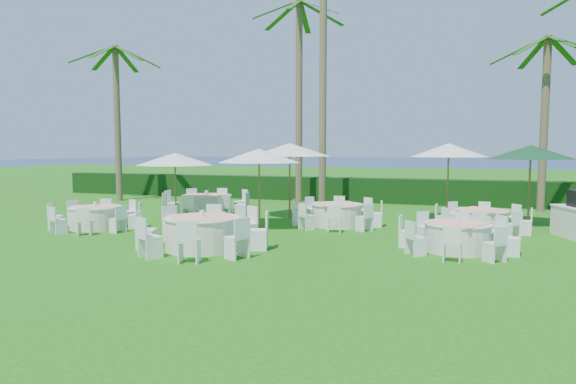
# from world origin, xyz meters

# --- Properties ---
(ground) EXTENTS (120.00, 120.00, 0.00)m
(ground) POSITION_xyz_m (0.00, 0.00, 0.00)
(ground) COLOR #156010
(ground) RESTS_ON ground
(hedge) EXTENTS (34.00, 1.00, 1.20)m
(hedge) POSITION_xyz_m (0.00, 12.00, 0.60)
(hedge) COLOR black
(hedge) RESTS_ON ground
(ocean) EXTENTS (260.00, 260.00, 0.00)m
(ocean) POSITION_xyz_m (0.00, 102.00, 0.00)
(ocean) COLOR #062042
(ocean) RESTS_ON ground
(banquet_table_a) EXTENTS (2.88, 2.88, 0.89)m
(banquet_table_a) POSITION_xyz_m (-6.29, 1.02, 0.39)
(banquet_table_a) COLOR silver
(banquet_table_a) RESTS_ON ground
(banquet_table_b) EXTENTS (3.40, 3.40, 1.03)m
(banquet_table_b) POSITION_xyz_m (-1.30, -0.81, 0.45)
(banquet_table_b) COLOR silver
(banquet_table_b) RESTS_ON ground
(banquet_table_c) EXTENTS (2.95, 2.95, 0.90)m
(banquet_table_c) POSITION_xyz_m (5.01, 1.07, 0.39)
(banquet_table_c) COLOR silver
(banquet_table_c) RESTS_ON ground
(banquet_table_d) EXTENTS (3.40, 3.40, 1.02)m
(banquet_table_d) POSITION_xyz_m (-4.21, 4.80, 0.45)
(banquet_table_d) COLOR silver
(banquet_table_d) RESTS_ON ground
(banquet_table_e) EXTENTS (3.06, 3.06, 0.93)m
(banquet_table_e) POSITION_xyz_m (1.14, 4.15, 0.40)
(banquet_table_e) COLOR silver
(banquet_table_e) RESTS_ON ground
(banquet_table_f) EXTENTS (2.86, 2.86, 0.87)m
(banquet_table_f) POSITION_xyz_m (5.78, 4.42, 0.38)
(banquet_table_f) COLOR silver
(banquet_table_f) RESTS_ON ground
(umbrella_a) EXTENTS (2.68, 2.68, 2.50)m
(umbrella_a) POSITION_xyz_m (-4.30, 2.74, 2.28)
(umbrella_a) COLOR brown
(umbrella_a) RESTS_ON ground
(umbrella_b) EXTENTS (2.85, 2.85, 2.64)m
(umbrella_b) POSITION_xyz_m (-1.19, 2.85, 2.41)
(umbrella_b) COLOR brown
(umbrella_b) RESTS_ON ground
(umbrella_c) EXTENTS (3.16, 3.16, 2.85)m
(umbrella_c) POSITION_xyz_m (-1.03, 5.52, 2.60)
(umbrella_c) COLOR brown
(umbrella_c) RESTS_ON ground
(umbrella_d) EXTENTS (2.68, 2.68, 2.84)m
(umbrella_d) POSITION_xyz_m (4.70, 6.53, 2.59)
(umbrella_d) COLOR brown
(umbrella_d) RESTS_ON ground
(umbrella_green) EXTENTS (2.79, 2.79, 2.76)m
(umbrella_green) POSITION_xyz_m (7.36, 6.32, 2.52)
(umbrella_green) COLOR brown
(umbrella_green) RESTS_ON ground
(palm_b) EXTENTS (4.11, 4.40, 9.50)m
(palm_b) POSITION_xyz_m (-2.08, 10.01, 5.21)
(palm_b) COLOR brown
(palm_b) RESTS_ON ground
(palm_c) EXTENTS (4.39, 4.20, 12.93)m
(palm_c) POSITION_xyz_m (-0.61, 8.82, 6.96)
(palm_c) COLOR brown
(palm_c) RESTS_ON ground
(palm_d) EXTENTS (4.38, 4.21, 7.29)m
(palm_d) POSITION_xyz_m (8.43, 10.76, 4.08)
(palm_d) COLOR brown
(palm_d) RESTS_ON ground
(palm_f) EXTENTS (4.20, 4.39, 7.81)m
(palm_f) POSITION_xyz_m (-11.30, 8.62, 4.35)
(palm_f) COLOR brown
(palm_f) RESTS_ON ground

